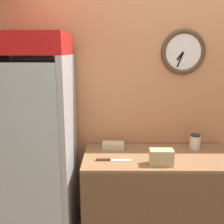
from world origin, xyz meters
name	(u,v)px	position (x,y,z in m)	size (l,w,h in m)	color
wall_back	(155,99)	(0.00, 1.23, 1.36)	(5.20, 0.10, 2.70)	tan
prep_counter	(157,198)	(0.00, 0.87, 0.44)	(1.40, 0.63, 0.89)	brown
beverage_cooler	(37,135)	(-1.13, 0.90, 1.07)	(0.66, 0.66, 1.98)	#B2B7BC
sandwich_stack_bottom	(161,161)	(-0.02, 0.67, 0.92)	(0.21, 0.12, 0.07)	tan
sandwich_stack_middle	(162,153)	(-0.02, 0.67, 0.99)	(0.20, 0.11, 0.07)	tan
sandwich_flat_left	(113,145)	(-0.43, 1.06, 0.92)	(0.22, 0.11, 0.06)	beige
chefs_knife	(109,160)	(-0.47, 0.75, 0.89)	(0.32, 0.05, 0.02)	silver
condiment_jar	(195,142)	(0.38, 1.05, 0.96)	(0.10, 0.10, 0.15)	silver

